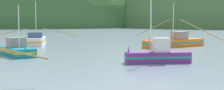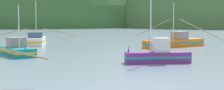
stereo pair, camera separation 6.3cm
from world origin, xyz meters
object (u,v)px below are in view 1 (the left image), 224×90
(fishing_boat_purple, at_px, (158,55))
(fishing_boat_white, at_px, (36,40))
(fishing_boat_orange, at_px, (175,42))
(fishing_boat_teal, at_px, (17,50))

(fishing_boat_purple, bearing_deg, fishing_boat_white, -60.53)
(fishing_boat_orange, distance_m, fishing_boat_teal, 25.50)
(fishing_boat_white, distance_m, fishing_boat_teal, 16.96)
(fishing_boat_teal, distance_m, fishing_boat_purple, 17.71)
(fishing_boat_white, bearing_deg, fishing_boat_teal, 178.31)
(fishing_boat_white, relative_size, fishing_boat_teal, 2.01)
(fishing_boat_white, xyz_separation_m, fishing_boat_purple, (14.67, -25.80, -0.04))
(fishing_boat_purple, bearing_deg, fishing_boat_teal, -30.15)
(fishing_boat_white, relative_size, fishing_boat_purple, 2.07)
(fishing_boat_teal, xyz_separation_m, fishing_boat_purple, (15.34, -8.85, 0.06))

